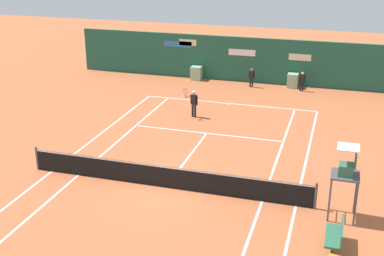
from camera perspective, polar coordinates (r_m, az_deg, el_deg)
ground_plane at (r=21.60m, az=-2.45°, el=-5.97°), size 80.00×80.00×0.01m
tennis_net at (r=20.89m, az=-2.99°, el=-5.40°), size 12.10×0.10×1.07m
sponsor_back_wall at (r=36.12m, az=6.13°, el=7.52°), size 25.00×1.02×3.15m
umpire_chair at (r=18.98m, az=16.86°, el=-4.74°), size 1.00×1.00×2.80m
player_bench at (r=17.73m, az=15.85°, el=-11.38°), size 0.54×1.49×0.88m
player_on_baseline at (r=28.79m, az=0.17°, el=2.98°), size 0.75×0.63×1.77m
ball_kid_left_post at (r=34.58m, az=12.23°, el=5.26°), size 0.44×0.18×1.32m
ball_kid_centre_post at (r=34.99m, az=6.69°, el=5.76°), size 0.43×0.21×1.31m
tennis_ball_near_service_line at (r=31.22m, az=-3.15°, el=2.65°), size 0.07×0.07×0.07m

